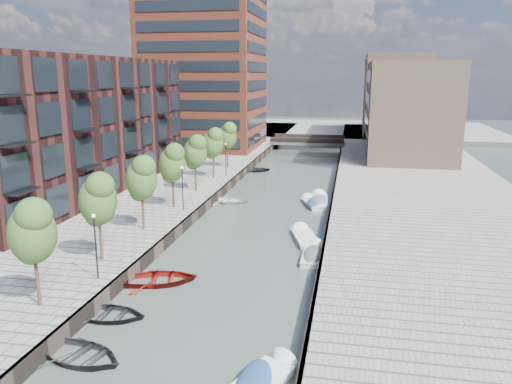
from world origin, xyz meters
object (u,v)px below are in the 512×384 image
(tree_6, at_px, (227,135))
(sloop_0, at_px, (108,318))
(sloop_1, at_px, (81,359))
(motorboat_4, at_px, (319,201))
(sloop_3, at_px, (228,203))
(motorboat_0, at_px, (259,384))
(motorboat_3, at_px, (312,203))
(bridge, at_px, (308,141))
(tree_3, at_px, (172,162))
(sloop_2, at_px, (159,283))
(motorboat_2, at_px, (304,238))
(tree_4, at_px, (195,151))
(car, at_px, (372,151))
(sloop_4, at_px, (254,171))
(tree_1, at_px, (98,198))
(tree_5, at_px, (213,142))
(tree_0, at_px, (32,230))
(tree_2, at_px, (141,177))
(motorboat_1, at_px, (314,254))

(tree_6, height_order, sloop_0, tree_6)
(sloop_1, height_order, motorboat_4, motorboat_4)
(sloop_3, bearing_deg, motorboat_0, -163.63)
(motorboat_3, relative_size, motorboat_4, 0.88)
(bridge, height_order, motorboat_3, bridge)
(bridge, bearing_deg, tree_3, -100.25)
(tree_6, xyz_separation_m, sloop_2, (4.37, -35.84, -5.31))
(tree_3, relative_size, tree_6, 1.00)
(motorboat_0, bearing_deg, motorboat_2, 90.03)
(tree_4, relative_size, car, 1.48)
(sloop_2, bearing_deg, motorboat_4, -39.02)
(sloop_2, height_order, sloop_4, sloop_2)
(car, bearing_deg, sloop_0, -115.04)
(bridge, distance_m, sloop_4, 23.75)
(sloop_3, bearing_deg, sloop_4, 1.85)
(motorboat_2, distance_m, motorboat_4, 12.21)
(tree_1, bearing_deg, sloop_4, 85.33)
(tree_6, height_order, motorboat_3, tree_6)
(tree_5, height_order, tree_6, same)
(sloop_4, bearing_deg, tree_0, 162.52)
(motorboat_0, bearing_deg, tree_1, 140.44)
(tree_2, distance_m, motorboat_1, 14.84)
(tree_4, distance_m, tree_6, 14.00)
(motorboat_3, bearing_deg, sloop_1, -105.41)
(sloop_3, xyz_separation_m, motorboat_0, (9.08, -30.64, 0.19))
(car, bearing_deg, motorboat_3, -112.52)
(sloop_3, distance_m, motorboat_3, 8.90)
(bridge, relative_size, tree_6, 2.18)
(tree_0, distance_m, motorboat_3, 31.09)
(tree_0, bearing_deg, motorboat_4, 65.69)
(sloop_1, distance_m, motorboat_2, 21.71)
(tree_6, bearing_deg, motorboat_2, -63.01)
(tree_2, xyz_separation_m, motorboat_4, (13.13, 15.07, -5.09))
(sloop_0, bearing_deg, tree_1, 28.44)
(tree_3, xyz_separation_m, motorboat_4, (13.13, 8.07, -5.09))
(tree_6, height_order, sloop_4, tree_6)
(motorboat_0, distance_m, motorboat_2, 20.45)
(bridge, distance_m, motorboat_3, 40.26)
(tree_3, bearing_deg, motorboat_3, 28.99)
(bridge, xyz_separation_m, motorboat_1, (5.38, -55.13, -1.21))
(sloop_3, distance_m, car, 32.67)
(tree_0, relative_size, motorboat_0, 1.18)
(sloop_2, distance_m, sloop_4, 38.77)
(motorboat_1, xyz_separation_m, motorboat_2, (-1.08, 4.00, -0.09))
(motorboat_3, bearing_deg, bridge, 95.82)
(tree_6, bearing_deg, car, 35.11)
(bridge, bearing_deg, tree_2, -98.95)
(sloop_2, height_order, motorboat_1, motorboat_1)
(motorboat_3, distance_m, motorboat_4, 1.24)
(motorboat_0, bearing_deg, tree_5, 108.36)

